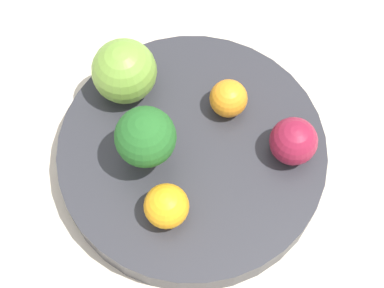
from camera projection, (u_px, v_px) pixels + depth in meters
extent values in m
plane|color=gray|center=(192.00, 170.00, 0.65)|extent=(6.00, 6.00, 0.00)
cube|color=beige|center=(192.00, 166.00, 0.64)|extent=(1.20, 1.20, 0.02)
cylinder|color=#2D2D33|center=(192.00, 156.00, 0.62)|extent=(0.26, 0.26, 0.03)
cylinder|color=#99C17A|center=(148.00, 152.00, 0.59)|extent=(0.02, 0.02, 0.03)
sphere|color=#236023|center=(145.00, 137.00, 0.56)|extent=(0.05, 0.05, 0.05)
sphere|color=maroon|center=(293.00, 141.00, 0.58)|extent=(0.04, 0.04, 0.04)
sphere|color=olive|center=(124.00, 71.00, 0.60)|extent=(0.06, 0.06, 0.06)
sphere|color=orange|center=(229.00, 98.00, 0.61)|extent=(0.04, 0.04, 0.04)
sphere|color=orange|center=(166.00, 206.00, 0.56)|extent=(0.04, 0.04, 0.04)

